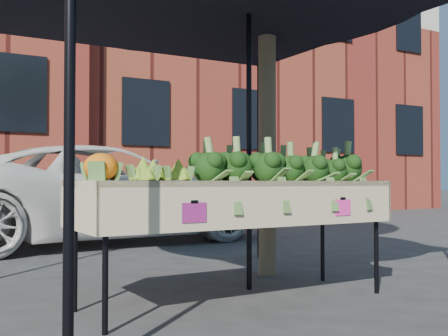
{
  "coord_description": "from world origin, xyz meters",
  "views": [
    {
      "loc": [
        -2.11,
        -3.56,
        0.9
      ],
      "look_at": [
        -0.07,
        0.07,
        1.0
      ],
      "focal_mm": 42.88,
      "sensor_mm": 36.0,
      "label": 1
    }
  ],
  "objects_px": {
    "table": "(237,241)",
    "street_tree": "(267,22)",
    "canopy": "(207,123)",
    "vehicle": "(105,71)"
  },
  "relations": [
    {
      "from": "table",
      "to": "street_tree",
      "type": "distance_m",
      "value": 2.32
    },
    {
      "from": "vehicle",
      "to": "canopy",
      "type": "bearing_deg",
      "value": 170.19
    },
    {
      "from": "canopy",
      "to": "street_tree",
      "type": "distance_m",
      "value": 1.44
    },
    {
      "from": "table",
      "to": "street_tree",
      "type": "relative_size",
      "value": 0.5
    },
    {
      "from": "canopy",
      "to": "street_tree",
      "type": "bearing_deg",
      "value": 25.7
    },
    {
      "from": "table",
      "to": "street_tree",
      "type": "bearing_deg",
      "value": 45.12
    },
    {
      "from": "table",
      "to": "street_tree",
      "type": "xyz_separation_m",
      "value": [
        0.84,
        0.84,
        2.0
      ]
    },
    {
      "from": "table",
      "to": "street_tree",
      "type": "height_order",
      "value": "street_tree"
    },
    {
      "from": "canopy",
      "to": "table",
      "type": "bearing_deg",
      "value": -86.12
    },
    {
      "from": "canopy",
      "to": "vehicle",
      "type": "xyz_separation_m",
      "value": [
        0.32,
        3.93,
        1.17
      ]
    }
  ]
}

